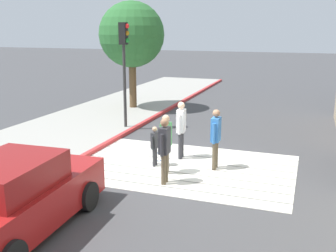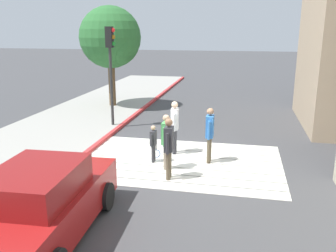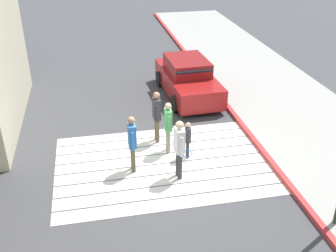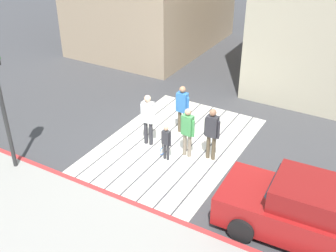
# 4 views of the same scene
# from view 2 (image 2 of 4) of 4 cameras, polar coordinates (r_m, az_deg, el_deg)

# --- Properties ---
(ground_plane) EXTENTS (120.00, 120.00, 0.00)m
(ground_plane) POSITION_cam_2_polar(r_m,az_deg,el_deg) (11.72, 1.98, -5.65)
(ground_plane) COLOR #424244
(crosswalk_stripes) EXTENTS (6.40, 4.35, 0.01)m
(crosswalk_stripes) POSITION_cam_2_polar(r_m,az_deg,el_deg) (11.72, 1.98, -5.62)
(crosswalk_stripes) COLOR silver
(crosswalk_stripes) RESTS_ON ground
(sidewalk_west) EXTENTS (4.80, 40.00, 0.12)m
(sidewalk_west) POSITION_cam_2_polar(r_m,az_deg,el_deg) (13.74, -21.72, -3.32)
(sidewalk_west) COLOR #9E9B93
(sidewalk_west) RESTS_ON ground
(curb_painted) EXTENTS (0.16, 40.00, 0.13)m
(curb_painted) POSITION_cam_2_polar(r_m,az_deg,el_deg) (12.62, -12.75, -4.16)
(curb_painted) COLOR #BC3333
(curb_painted) RESTS_ON ground
(car_parked_near_curb) EXTENTS (2.13, 4.38, 1.57)m
(car_parked_near_curb) POSITION_cam_2_polar(r_m,az_deg,el_deg) (7.85, -19.41, -11.69)
(car_parked_near_curb) COLOR maroon
(car_parked_near_curb) RESTS_ON ground
(traffic_light_corner) EXTENTS (0.39, 0.28, 4.24)m
(traffic_light_corner) POSITION_cam_2_polar(r_m,az_deg,el_deg) (15.37, -9.05, 10.79)
(traffic_light_corner) COLOR #2D2D2D
(traffic_light_corner) RESTS_ON ground
(street_tree) EXTENTS (3.20, 3.20, 5.32)m
(street_tree) POSITION_cam_2_polar(r_m,az_deg,el_deg) (19.43, -8.88, 13.43)
(street_tree) COLOR brown
(street_tree) RESTS_ON ground
(pedestrian_adult_lead) EXTENTS (0.24, 0.52, 1.78)m
(pedestrian_adult_lead) POSITION_cam_2_polar(r_m,az_deg,el_deg) (10.08, 0.12, -2.92)
(pedestrian_adult_lead) COLOR brown
(pedestrian_adult_lead) RESTS_ON ground
(pedestrian_adult_trailing) EXTENTS (0.24, 0.52, 1.78)m
(pedestrian_adult_trailing) POSITION_cam_2_polar(r_m,az_deg,el_deg) (11.43, 6.61, -0.81)
(pedestrian_adult_trailing) COLOR brown
(pedestrian_adult_trailing) RESTS_ON ground
(pedestrian_adult_side) EXTENTS (0.26, 0.53, 1.82)m
(pedestrian_adult_side) POSITION_cam_2_polar(r_m,az_deg,el_deg) (12.17, 1.06, 0.39)
(pedestrian_adult_side) COLOR #333338
(pedestrian_adult_side) RESTS_ON ground
(pedestrian_teen_behind) EXTENTS (0.24, 0.50, 1.70)m
(pedestrian_teen_behind) POSITION_cam_2_polar(r_m,az_deg,el_deg) (10.81, -0.28, -1.88)
(pedestrian_teen_behind) COLOR gray
(pedestrian_teen_behind) RESTS_ON ground
(pedestrian_child_with_racket) EXTENTS (0.28, 0.38, 1.22)m
(pedestrian_child_with_racket) POSITION_cam_2_polar(r_m,az_deg,el_deg) (11.46, -2.30, -2.53)
(pedestrian_child_with_racket) COLOR #333338
(pedestrian_child_with_racket) RESTS_ON ground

